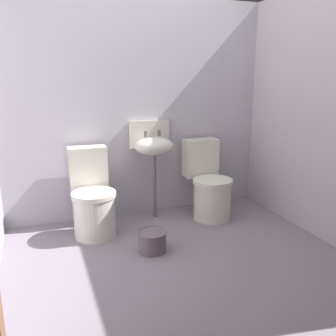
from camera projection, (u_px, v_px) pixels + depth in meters
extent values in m
cube|color=gray|center=(181.00, 266.00, 2.89)|extent=(3.10, 2.73, 0.08)
cube|color=#B7B0BC|center=(137.00, 110.00, 3.71)|extent=(3.10, 0.10, 2.19)
cube|color=#BBADB7|center=(325.00, 116.00, 3.17)|extent=(0.10, 2.53, 2.19)
cylinder|color=silver|center=(95.00, 216.00, 3.30)|extent=(0.38, 0.38, 0.38)
cylinder|color=silver|center=(94.00, 194.00, 3.25)|extent=(0.40, 0.40, 0.04)
cube|color=silver|center=(88.00, 167.00, 3.48)|extent=(0.36, 0.18, 0.40)
cylinder|color=silver|center=(212.00, 201.00, 3.71)|extent=(0.38, 0.38, 0.38)
cylinder|color=silver|center=(213.00, 181.00, 3.65)|extent=(0.40, 0.40, 0.04)
cube|color=silver|center=(200.00, 158.00, 3.88)|extent=(0.36, 0.18, 0.40)
cylinder|color=#65595E|center=(155.00, 186.00, 3.72)|extent=(0.04, 0.04, 0.66)
ellipsoid|color=silver|center=(154.00, 146.00, 3.61)|extent=(0.40, 0.32, 0.18)
cube|color=silver|center=(149.00, 134.00, 3.74)|extent=(0.42, 0.04, 0.28)
cylinder|color=#65595E|center=(146.00, 134.00, 3.62)|extent=(0.04, 0.04, 0.06)
cylinder|color=#65595E|center=(159.00, 133.00, 3.66)|extent=(0.04, 0.04, 0.06)
cylinder|color=#65595E|center=(152.00, 242.00, 3.04)|extent=(0.24, 0.24, 0.17)
torus|color=#655257|center=(152.00, 232.00, 3.02)|extent=(0.25, 0.25, 0.02)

